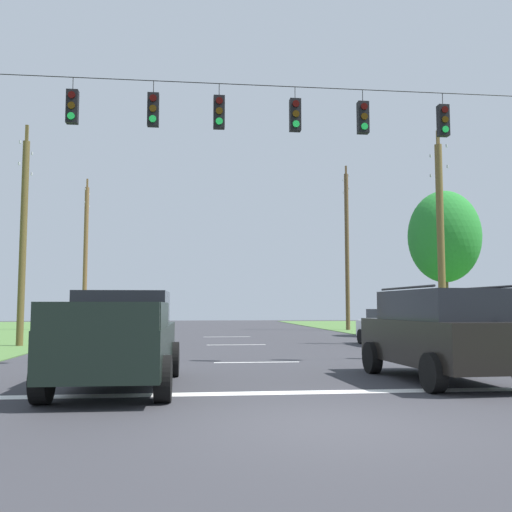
# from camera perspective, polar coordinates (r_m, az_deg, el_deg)

# --- Properties ---
(ground_plane) EXTENTS (120.00, 120.00, 0.00)m
(ground_plane) POSITION_cam_1_polar(r_m,az_deg,el_deg) (8.40, 7.26, -16.12)
(ground_plane) COLOR #333338
(stop_bar_stripe) EXTENTS (14.27, 0.45, 0.01)m
(stop_bar_stripe) POSITION_cam_1_polar(r_m,az_deg,el_deg) (11.23, 3.64, -13.30)
(stop_bar_stripe) COLOR white
(stop_bar_stripe) RESTS_ON ground
(lane_dash_0) EXTENTS (2.50, 0.15, 0.01)m
(lane_dash_0) POSITION_cam_1_polar(r_m,az_deg,el_deg) (17.13, 0.09, -10.44)
(lane_dash_0) COLOR white
(lane_dash_0) RESTS_ON ground
(lane_dash_1) EXTENTS (2.50, 0.15, 0.01)m
(lane_dash_1) POSITION_cam_1_polar(r_m,az_deg,el_deg) (24.84, -1.96, -8.75)
(lane_dash_1) COLOR white
(lane_dash_1) RESTS_ON ground
(lane_dash_2) EXTENTS (2.50, 0.15, 0.01)m
(lane_dash_2) POSITION_cam_1_polar(r_m,az_deg,el_deg) (31.31, -2.89, -7.97)
(lane_dash_2) COLOR white
(lane_dash_2) RESTS_ON ground
(overhead_signal_span) EXTENTS (16.97, 0.31, 8.49)m
(overhead_signal_span) POSITION_cam_1_polar(r_m,az_deg,el_deg) (16.60, 0.70, 6.54)
(overhead_signal_span) COLOR brown
(overhead_signal_span) RESTS_ON ground
(pickup_truck) EXTENTS (2.34, 5.43, 1.95)m
(pickup_truck) POSITION_cam_1_polar(r_m,az_deg,el_deg) (12.12, -13.32, -7.99)
(pickup_truck) COLOR black
(pickup_truck) RESTS_ON ground
(suv_black) EXTENTS (2.39, 4.88, 2.05)m
(suv_black) POSITION_cam_1_polar(r_m,az_deg,el_deg) (13.41, 17.81, -7.18)
(suv_black) COLOR black
(suv_black) RESTS_ON ground
(distant_car_crossing_white) EXTENTS (2.19, 4.38, 1.52)m
(distant_car_crossing_white) POSITION_cam_1_polar(r_m,az_deg,el_deg) (24.88, 13.43, -6.80)
(distant_car_crossing_white) COLOR silver
(distant_car_crossing_white) RESTS_ON ground
(utility_pole_mid_right) EXTENTS (0.31, 1.80, 9.30)m
(utility_pole_mid_right) POSITION_cam_1_polar(r_m,az_deg,el_deg) (26.05, 17.76, 1.74)
(utility_pole_mid_right) COLOR brown
(utility_pole_mid_right) RESTS_ON ground
(utility_pole_far_right) EXTENTS (0.29, 1.67, 11.49)m
(utility_pole_far_right) POSITION_cam_1_polar(r_m,az_deg,el_deg) (40.57, 8.97, 0.85)
(utility_pole_far_right) COLOR brown
(utility_pole_far_right) RESTS_ON ground
(utility_pole_mid_left) EXTENTS (0.28, 1.91, 9.26)m
(utility_pole_mid_left) POSITION_cam_1_polar(r_m,az_deg,el_deg) (25.83, -21.98, 1.94)
(utility_pole_mid_left) COLOR brown
(utility_pole_mid_left) RESTS_ON ground
(utility_pole_far_left) EXTENTS (0.30, 1.87, 10.48)m
(utility_pole_far_left) POSITION_cam_1_polar(r_m,az_deg,el_deg) (41.39, -16.48, 0.18)
(utility_pole_far_left) COLOR brown
(utility_pole_far_left) RESTS_ON ground
(tree_roadside_right) EXTENTS (3.90, 3.90, 7.97)m
(tree_roadside_right) POSITION_cam_1_polar(r_m,az_deg,el_deg) (33.27, 18.09, 1.82)
(tree_roadside_right) COLOR brown
(tree_roadside_right) RESTS_ON ground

